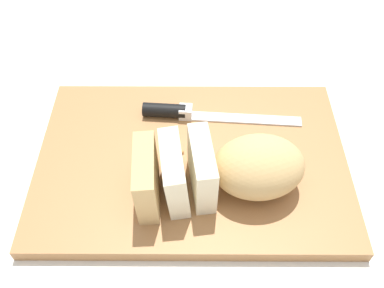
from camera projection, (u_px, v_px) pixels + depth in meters
The scene contains 7 objects.
ground_plane at pixel (192, 165), 0.63m from camera, with size 3.00×3.00×0.00m, color silver.
cutting_board at pixel (192, 161), 0.63m from camera, with size 0.45×0.30×0.02m, color #9E6B3D.
bread_loaf at pixel (226, 169), 0.55m from camera, with size 0.22×0.11×0.08m.
bread_knife at pixel (184, 112), 0.66m from camera, with size 0.25×0.05×0.02m.
crumb_near_knife at pixel (191, 129), 0.65m from camera, with size 0.01×0.01×0.01m, color #A8753D.
crumb_near_loaf at pixel (215, 192), 0.58m from camera, with size 0.00×0.00×0.00m, color #A8753D.
crumb_stray_left at pixel (182, 152), 0.62m from camera, with size 0.01×0.01×0.01m, color #A8753D.
Camera 1 is at (0.01, 0.38, 0.51)m, focal length 39.83 mm.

